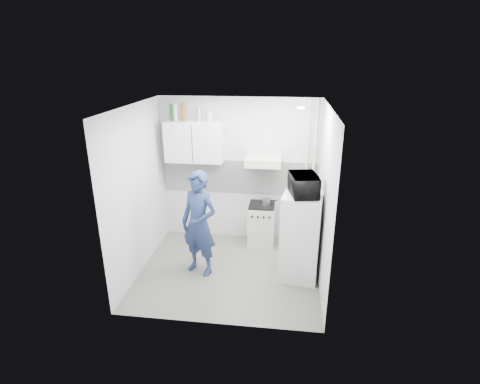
# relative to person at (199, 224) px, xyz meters

# --- Properties ---
(floor) EXTENTS (2.80, 2.80, 0.00)m
(floor) POSITION_rel_person_xyz_m (0.45, 0.05, -0.83)
(floor) COLOR slate
(floor) RESTS_ON ground
(ceiling) EXTENTS (2.80, 2.80, 0.00)m
(ceiling) POSITION_rel_person_xyz_m (0.45, 0.05, 1.77)
(ceiling) COLOR white
(ceiling) RESTS_ON wall_back
(wall_back) EXTENTS (2.80, 0.00, 2.80)m
(wall_back) POSITION_rel_person_xyz_m (0.45, 1.30, 0.47)
(wall_back) COLOR silver
(wall_back) RESTS_ON floor
(wall_left) EXTENTS (0.00, 2.60, 2.60)m
(wall_left) POSITION_rel_person_xyz_m (-0.95, 0.05, 0.47)
(wall_left) COLOR silver
(wall_left) RESTS_ON floor
(wall_right) EXTENTS (0.00, 2.60, 2.60)m
(wall_right) POSITION_rel_person_xyz_m (1.85, 0.05, 0.47)
(wall_right) COLOR silver
(wall_right) RESTS_ON floor
(person) EXTENTS (0.71, 0.60, 1.67)m
(person) POSITION_rel_person_xyz_m (0.00, 0.00, 0.00)
(person) COLOR navy
(person) RESTS_ON floor
(stove) EXTENTS (0.47, 0.47, 0.75)m
(stove) POSITION_rel_person_xyz_m (0.89, 1.05, -0.46)
(stove) COLOR beige
(stove) RESTS_ON floor
(fridge) EXTENTS (0.64, 0.64, 1.36)m
(fridge) POSITION_rel_person_xyz_m (1.55, 0.05, -0.15)
(fridge) COLOR white
(fridge) RESTS_ON floor
(stove_top) EXTENTS (0.45, 0.45, 0.03)m
(stove_top) POSITION_rel_person_xyz_m (0.89, 1.05, -0.07)
(stove_top) COLOR black
(stove_top) RESTS_ON stove
(saucepan) EXTENTS (0.16, 0.16, 0.09)m
(saucepan) POSITION_rel_person_xyz_m (0.95, 1.09, -0.02)
(saucepan) COLOR silver
(saucepan) RESTS_ON stove_top
(microwave) EXTENTS (0.61, 0.47, 0.30)m
(microwave) POSITION_rel_person_xyz_m (1.55, 0.05, 0.68)
(microwave) COLOR black
(microwave) RESTS_ON fridge
(bottle_a) EXTENTS (0.07, 0.07, 0.28)m
(bottle_a) POSITION_rel_person_xyz_m (-0.68, 1.13, 1.51)
(bottle_a) COLOR #144C1E
(bottle_a) RESTS_ON upper_cabinet
(bottle_b) EXTENTS (0.08, 0.08, 0.29)m
(bottle_b) POSITION_rel_person_xyz_m (-0.61, 1.13, 1.51)
(bottle_b) COLOR #B2B7BC
(bottle_b) RESTS_ON upper_cabinet
(bottle_c) EXTENTS (0.07, 0.07, 0.30)m
(bottle_c) POSITION_rel_person_xyz_m (-0.47, 1.13, 1.52)
(bottle_c) COLOR brown
(bottle_c) RESTS_ON upper_cabinet
(canister_a) EXTENTS (0.09, 0.09, 0.22)m
(canister_a) POSITION_rel_person_xyz_m (-0.21, 1.13, 1.48)
(canister_a) COLOR silver
(canister_a) RESTS_ON upper_cabinet
(canister_b) EXTENTS (0.10, 0.10, 0.18)m
(canister_b) POSITION_rel_person_xyz_m (-0.02, 1.13, 1.46)
(canister_b) COLOR #B2B7BC
(canister_b) RESTS_ON upper_cabinet
(upper_cabinet) EXTENTS (1.00, 0.35, 0.70)m
(upper_cabinet) POSITION_rel_person_xyz_m (-0.30, 1.13, 1.02)
(upper_cabinet) COLOR white
(upper_cabinet) RESTS_ON wall_back
(range_hood) EXTENTS (0.60, 0.50, 0.14)m
(range_hood) POSITION_rel_person_xyz_m (0.90, 1.05, 0.74)
(range_hood) COLOR beige
(range_hood) RESTS_ON wall_back
(backsplash) EXTENTS (2.74, 0.03, 0.60)m
(backsplash) POSITION_rel_person_xyz_m (0.45, 1.29, 0.37)
(backsplash) COLOR white
(backsplash) RESTS_ON wall_back
(pipe_a) EXTENTS (0.05, 0.05, 2.60)m
(pipe_a) POSITION_rel_person_xyz_m (1.75, 1.22, 0.47)
(pipe_a) COLOR beige
(pipe_a) RESTS_ON floor
(pipe_b) EXTENTS (0.04, 0.04, 2.60)m
(pipe_b) POSITION_rel_person_xyz_m (1.63, 1.22, 0.47)
(pipe_b) COLOR beige
(pipe_b) RESTS_ON floor
(ceiling_spot_fixture) EXTENTS (0.10, 0.10, 0.02)m
(ceiling_spot_fixture) POSITION_rel_person_xyz_m (1.45, 0.25, 1.74)
(ceiling_spot_fixture) COLOR white
(ceiling_spot_fixture) RESTS_ON ceiling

